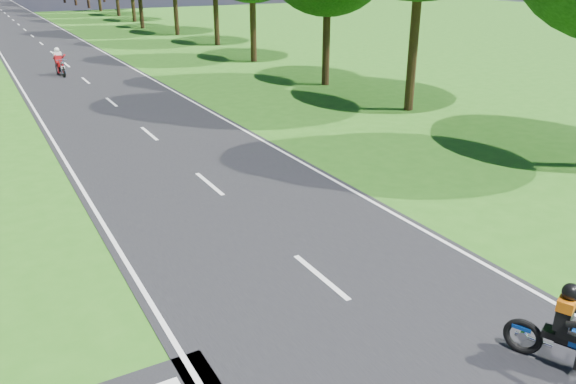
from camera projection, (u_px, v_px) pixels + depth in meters
ground at (382, 329)px, 9.81m from camera, size 160.00×160.00×0.00m
main_road at (32, 36)px, 50.17m from camera, size 7.00×140.00×0.02m
road_markings at (33, 38)px, 48.59m from camera, size 7.40×140.00×0.01m
rider_far_red at (59, 62)px, 31.95m from camera, size 0.73×1.90×1.56m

